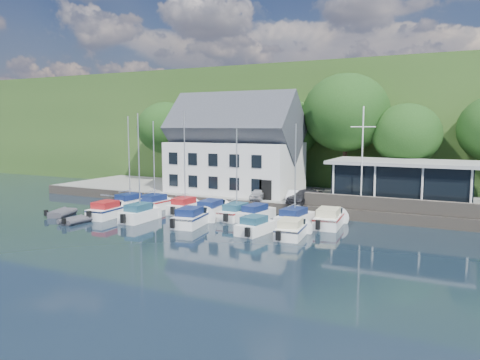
{
  "coord_description": "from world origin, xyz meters",
  "views": [
    {
      "loc": [
        16.8,
        -29.77,
        8.44
      ],
      "look_at": [
        -2.6,
        9.0,
        3.3
      ],
      "focal_mm": 35.0,
      "sensor_mm": 36.0,
      "label": 1
    }
  ],
  "objects_px": {
    "boat_r1_5": "(256,212)",
    "boat_r1_6": "(295,173)",
    "car_silver": "(258,194)",
    "boat_r1_7": "(329,217)",
    "boat_r1_0": "(129,162)",
    "dinghy_0": "(62,212)",
    "car_blue": "(339,198)",
    "boat_r1_4": "(237,170)",
    "boat_r1_1": "(154,163)",
    "boat_r2_3": "(255,225)",
    "boat_r2_2": "(191,216)",
    "dinghy_1": "(75,219)",
    "boat_r2_4": "(291,228)",
    "boat_r2_1": "(139,167)",
    "boat_r1_2": "(185,165)",
    "flagpole": "(362,157)",
    "harbor_building": "(235,153)",
    "car_dgrey": "(305,196)",
    "club_pavilion": "(403,182)",
    "boat_r2_0": "(107,209)",
    "car_white": "(294,196)",
    "boat_r1_3": "(212,208)"
  },
  "relations": [
    {
      "from": "car_blue",
      "to": "dinghy_1",
      "type": "height_order",
      "value": "car_blue"
    },
    {
      "from": "club_pavilion",
      "to": "boat_r2_3",
      "type": "distance_m",
      "value": 16.3
    },
    {
      "from": "boat_r1_0",
      "to": "dinghy_0",
      "type": "bearing_deg",
      "value": -108.43
    },
    {
      "from": "boat_r2_0",
      "to": "boat_r2_1",
      "type": "height_order",
      "value": "boat_r2_1"
    },
    {
      "from": "car_silver",
      "to": "car_blue",
      "type": "distance_m",
      "value": 8.04
    },
    {
      "from": "boat_r1_2",
      "to": "boat_r1_7",
      "type": "distance_m",
      "value": 14.66
    },
    {
      "from": "boat_r1_7",
      "to": "boat_r2_3",
      "type": "xyz_separation_m",
      "value": [
        -4.46,
        -5.08,
        -0.08
      ]
    },
    {
      "from": "boat_r1_2",
      "to": "boat_r2_1",
      "type": "bearing_deg",
      "value": -104.34
    },
    {
      "from": "boat_r1_7",
      "to": "dinghy_1",
      "type": "height_order",
      "value": "boat_r1_7"
    },
    {
      "from": "boat_r1_1",
      "to": "boat_r2_0",
      "type": "bearing_deg",
      "value": -98.16
    },
    {
      "from": "car_blue",
      "to": "boat_r2_4",
      "type": "xyz_separation_m",
      "value": [
        -0.88,
        -10.53,
        -0.89
      ]
    },
    {
      "from": "club_pavilion",
      "to": "boat_r1_2",
      "type": "height_order",
      "value": "boat_r1_2"
    },
    {
      "from": "boat_r1_0",
      "to": "dinghy_1",
      "type": "distance_m",
      "value": 8.88
    },
    {
      "from": "boat_r1_2",
      "to": "boat_r2_4",
      "type": "bearing_deg",
      "value": -18.88
    },
    {
      "from": "car_dgrey",
      "to": "boat_r1_5",
      "type": "distance_m",
      "value": 5.73
    },
    {
      "from": "boat_r1_4",
      "to": "boat_r2_2",
      "type": "relative_size",
      "value": 1.48
    },
    {
      "from": "boat_r1_5",
      "to": "boat_r1_7",
      "type": "distance_m",
      "value": 6.58
    },
    {
      "from": "boat_r2_0",
      "to": "dinghy_0",
      "type": "bearing_deg",
      "value": -166.5
    },
    {
      "from": "boat_r2_3",
      "to": "boat_r2_2",
      "type": "bearing_deg",
      "value": -174.3
    },
    {
      "from": "flagpole",
      "to": "car_white",
      "type": "bearing_deg",
      "value": 175.29
    },
    {
      "from": "car_dgrey",
      "to": "boat_r1_7",
      "type": "xyz_separation_m",
      "value": [
        3.72,
        -4.66,
        -0.85
      ]
    },
    {
      "from": "boat_r1_7",
      "to": "boat_r2_4",
      "type": "distance_m",
      "value": 5.14
    },
    {
      "from": "boat_r1_4",
      "to": "boat_r2_0",
      "type": "height_order",
      "value": "boat_r1_4"
    },
    {
      "from": "boat_r2_1",
      "to": "car_blue",
      "type": "bearing_deg",
      "value": 34.74
    },
    {
      "from": "boat_r1_4",
      "to": "boat_r2_3",
      "type": "relative_size",
      "value": 1.75
    },
    {
      "from": "boat_r1_2",
      "to": "dinghy_1",
      "type": "bearing_deg",
      "value": -123.24
    },
    {
      "from": "car_silver",
      "to": "flagpole",
      "type": "xyz_separation_m",
      "value": [
        10.23,
        -0.19,
        3.99
      ]
    },
    {
      "from": "harbor_building",
      "to": "boat_r2_4",
      "type": "distance_m",
      "value": 18.63
    },
    {
      "from": "car_silver",
      "to": "flagpole",
      "type": "relative_size",
      "value": 0.35
    },
    {
      "from": "boat_r2_2",
      "to": "boat_r1_7",
      "type": "bearing_deg",
      "value": 16.26
    },
    {
      "from": "dinghy_1",
      "to": "car_silver",
      "type": "bearing_deg",
      "value": 51.57
    },
    {
      "from": "boat_r1_3",
      "to": "boat_r2_1",
      "type": "bearing_deg",
      "value": -136.34
    },
    {
      "from": "boat_r1_7",
      "to": "car_silver",
      "type": "bearing_deg",
      "value": 145.86
    },
    {
      "from": "boat_r1_2",
      "to": "boat_r1_7",
      "type": "relative_size",
      "value": 1.46
    },
    {
      "from": "car_blue",
      "to": "boat_r1_4",
      "type": "distance_m",
      "value": 10.28
    },
    {
      "from": "boat_r2_1",
      "to": "dinghy_0",
      "type": "xyz_separation_m",
      "value": [
        -7.93,
        -1.49,
        -4.42
      ]
    },
    {
      "from": "car_blue",
      "to": "boat_r1_5",
      "type": "distance_m",
      "value": 8.37
    },
    {
      "from": "boat_r1_0",
      "to": "boat_r1_7",
      "type": "distance_m",
      "value": 20.77
    },
    {
      "from": "boat_r1_6",
      "to": "dinghy_1",
      "type": "height_order",
      "value": "boat_r1_6"
    },
    {
      "from": "car_silver",
      "to": "dinghy_1",
      "type": "relative_size",
      "value": 1.16
    },
    {
      "from": "boat_r1_5",
      "to": "boat_r1_6",
      "type": "bearing_deg",
      "value": 0.33
    },
    {
      "from": "dinghy_1",
      "to": "boat_r1_6",
      "type": "bearing_deg",
      "value": 26.88
    },
    {
      "from": "boat_r2_0",
      "to": "dinghy_0",
      "type": "height_order",
      "value": "boat_r2_0"
    },
    {
      "from": "boat_r2_0",
      "to": "boat_r1_7",
      "type": "bearing_deg",
      "value": 11.98
    },
    {
      "from": "boat_r1_4",
      "to": "dinghy_1",
      "type": "relative_size",
      "value": 3.15
    },
    {
      "from": "boat_r1_1",
      "to": "boat_r1_5",
      "type": "relative_size",
      "value": 1.44
    },
    {
      "from": "car_silver",
      "to": "boat_r1_7",
      "type": "distance_m",
      "value": 9.88
    },
    {
      "from": "boat_r2_1",
      "to": "boat_r1_0",
      "type": "bearing_deg",
      "value": 136.29
    },
    {
      "from": "boat_r1_0",
      "to": "flagpole",
      "type": "bearing_deg",
      "value": 23.13
    },
    {
      "from": "boat_r1_6",
      "to": "boat_r2_4",
      "type": "height_order",
      "value": "boat_r1_6"
    }
  ]
}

